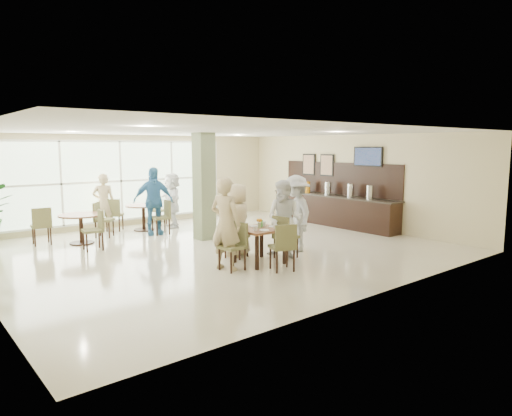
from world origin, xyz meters
TOP-DOWN VIEW (x-y plane):
  - ground at (0.00, 0.00)m, footprint 10.00×10.00m
  - room_shell at (0.00, 0.00)m, footprint 10.00×10.00m
  - window_bank at (-0.50, 4.46)m, footprint 7.00×0.04m
  - column at (0.40, 1.20)m, footprint 0.45×0.45m
  - main_table at (-0.11, -1.69)m, footprint 0.89×0.89m
  - round_table_left at (-2.34, 2.70)m, footprint 1.09×1.09m
  - round_table_right at (-0.28, 3.43)m, footprint 1.02×1.02m
  - chairs_main_table at (-0.13, -1.71)m, footprint 2.02×2.01m
  - chairs_table_left at (-2.37, 2.69)m, footprint 2.15×1.94m
  - chairs_table_right at (-0.24, 3.45)m, footprint 2.06×1.98m
  - tabletop_clutter at (-0.09, -1.71)m, footprint 0.80×0.68m
  - buffet_counter at (4.70, 0.51)m, footprint 0.64×4.70m
  - wall_tv at (4.94, -0.60)m, footprint 0.06×1.00m
  - framed_art_a at (4.95, 1.00)m, footprint 0.05×0.55m
  - framed_art_b at (4.95, 1.80)m, footprint 0.05×0.55m
  - teen_left at (-0.94, -1.63)m, footprint 0.65×0.79m
  - teen_far at (-0.06, -0.87)m, footprint 0.90×0.69m
  - teen_right at (0.65, -1.64)m, footprint 0.92×1.02m
  - teen_standing at (1.28, -1.36)m, footprint 1.03×1.32m
  - adult_a at (-0.35, 2.64)m, footprint 1.22×0.86m
  - adult_b at (0.63, 3.34)m, footprint 1.17×1.67m
  - adult_standing at (-1.28, 3.89)m, footprint 0.72×0.60m

SIDE VIEW (x-z plane):
  - ground at x=0.00m, z-range 0.00..0.00m
  - chairs_main_table at x=-0.13m, z-range 0.00..0.95m
  - chairs_table_left at x=-2.37m, z-range 0.00..0.95m
  - chairs_table_right at x=-0.24m, z-range 0.00..0.95m
  - buffet_counter at x=4.70m, z-range -0.42..1.53m
  - round_table_right at x=-0.28m, z-range 0.18..0.93m
  - round_table_left at x=-2.34m, z-range 0.20..0.95m
  - main_table at x=-0.11m, z-range 0.27..1.02m
  - tabletop_clutter at x=-0.09m, z-range 0.71..0.91m
  - teen_far at x=-0.06m, z-range 0.00..1.63m
  - adult_b at x=0.63m, z-range 0.00..1.66m
  - adult_standing at x=-1.28m, z-range 0.00..1.69m
  - teen_right at x=0.65m, z-range 0.00..1.72m
  - teen_standing at x=1.28m, z-range 0.00..1.79m
  - teen_left at x=-0.94m, z-range 0.00..1.86m
  - adult_a at x=-0.35m, z-range 0.00..1.88m
  - window_bank at x=-0.50m, z-range -2.10..4.90m
  - column at x=0.40m, z-range 0.00..2.80m
  - room_shell at x=0.00m, z-range -3.30..6.70m
  - framed_art_a at x=4.95m, z-range 1.50..2.20m
  - framed_art_b at x=4.95m, z-range 1.50..2.20m
  - wall_tv at x=4.94m, z-range 1.86..2.44m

